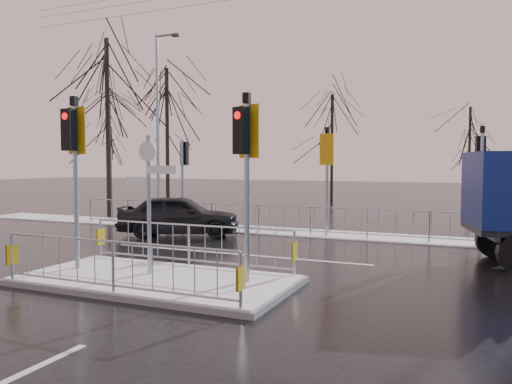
% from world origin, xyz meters
% --- Properties ---
extents(ground, '(120.00, 120.00, 0.00)m').
position_xyz_m(ground, '(0.00, 0.00, 0.00)').
color(ground, black).
rests_on(ground, ground).
extents(snow_verge, '(30.00, 2.00, 0.04)m').
position_xyz_m(snow_verge, '(0.00, 8.60, 0.02)').
color(snow_verge, white).
rests_on(snow_verge, ground).
extents(lane_markings, '(8.00, 11.38, 0.01)m').
position_xyz_m(lane_markings, '(0.00, -0.33, 0.00)').
color(lane_markings, silver).
rests_on(lane_markings, ground).
extents(traffic_island, '(6.00, 3.04, 4.15)m').
position_xyz_m(traffic_island, '(-0.01, 0.01, 0.39)').
color(traffic_island, slate).
rests_on(traffic_island, ground).
extents(far_kerb_fixtures, '(18.00, 0.65, 3.83)m').
position_xyz_m(far_kerb_fixtures, '(0.29, 8.09, 1.02)').
color(far_kerb_fixtures, '#939AA1').
rests_on(far_kerb_fixtures, ground).
extents(car_far_lane, '(4.64, 3.27, 1.47)m').
position_xyz_m(car_far_lane, '(-3.42, 6.32, 0.73)').
color(car_far_lane, black).
rests_on(car_far_lane, ground).
extents(tree_near_a, '(4.75, 4.75, 8.97)m').
position_xyz_m(tree_near_a, '(-10.50, 11.00, 6.11)').
color(tree_near_a, black).
rests_on(tree_near_a, ground).
extents(tree_near_b, '(4.00, 4.00, 7.55)m').
position_xyz_m(tree_near_b, '(-8.00, 12.50, 5.15)').
color(tree_near_b, black).
rests_on(tree_near_b, ground).
extents(tree_near_c, '(3.50, 3.50, 6.61)m').
position_xyz_m(tree_near_c, '(-12.50, 13.50, 4.50)').
color(tree_near_c, black).
rests_on(tree_near_c, ground).
extents(tree_far_a, '(3.75, 3.75, 7.08)m').
position_xyz_m(tree_far_a, '(-2.00, 22.00, 4.82)').
color(tree_far_a, black).
rests_on(tree_far_a, ground).
extents(tree_far_b, '(3.25, 3.25, 6.14)m').
position_xyz_m(tree_far_b, '(6.00, 24.00, 4.18)').
color(tree_far_b, black).
rests_on(tree_far_b, ground).
extents(street_lamp_left, '(1.25, 0.18, 8.20)m').
position_xyz_m(street_lamp_left, '(-6.43, 9.50, 4.49)').
color(street_lamp_left, '#939AA1').
rests_on(street_lamp_left, ground).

